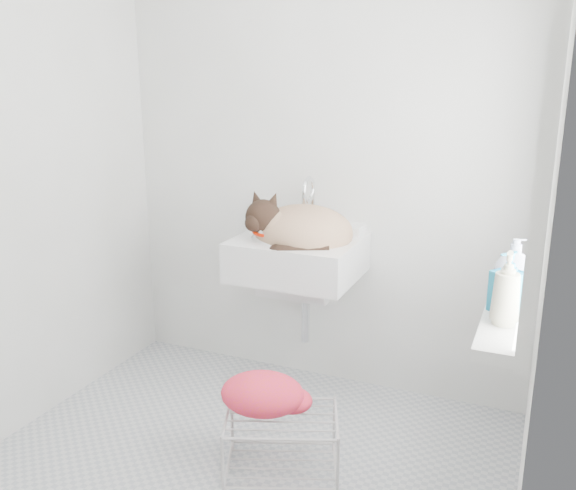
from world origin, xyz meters
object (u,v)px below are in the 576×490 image
at_px(wire_rack, 282,441).
at_px(bottle_c, 512,286).
at_px(bottle_b, 506,312).
at_px(bottle_a, 503,324).
at_px(cat, 299,231).
at_px(sink, 298,238).

bearing_deg(wire_rack, bottle_c, 20.08).
relative_size(bottle_b, bottle_c, 1.15).
height_order(wire_rack, bottle_a, bottle_a).
xyz_separation_m(cat, bottle_c, (1.01, -0.33, -0.04)).
bearing_deg(cat, bottle_c, -28.16).
height_order(bottle_a, bottle_b, bottle_b).
height_order(sink, cat, cat).
bearing_deg(sink, bottle_c, -18.73).
distance_m(bottle_b, bottle_c, 0.28).
bearing_deg(bottle_c, wire_rack, -159.92).
distance_m(wire_rack, bottle_b, 1.08).
bearing_deg(bottle_b, cat, 148.76).
bearing_deg(bottle_a, cat, 144.25).
distance_m(wire_rack, bottle_c, 1.12).
height_order(cat, bottle_c, cat).
height_order(cat, bottle_b, cat).
xyz_separation_m(bottle_b, bottle_c, (0.00, 0.28, 0.00)).
bearing_deg(bottle_a, bottle_c, 90.00).
relative_size(sink, cat, 1.10).
height_order(sink, wire_rack, sink).
bearing_deg(wire_rack, cat, 106.49).
height_order(sink, bottle_a, sink).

